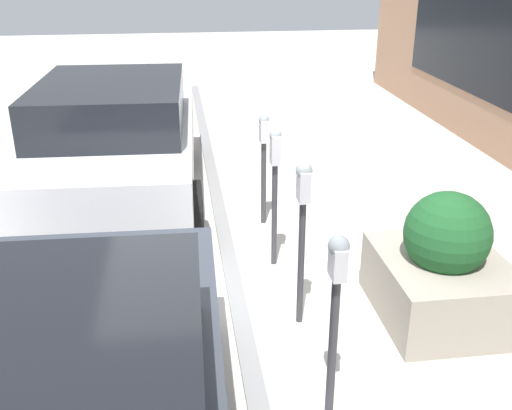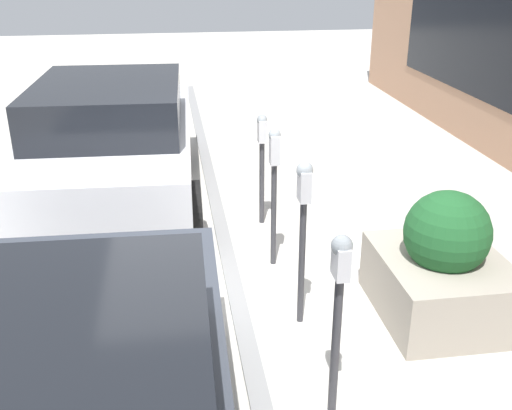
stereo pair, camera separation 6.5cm
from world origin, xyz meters
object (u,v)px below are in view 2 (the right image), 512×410
at_px(parking_meter_second, 303,211).
at_px(parking_meter_fourth, 262,152).
at_px(parking_meter_middle, 274,174).
at_px(parked_car_middle, 113,139).
at_px(planter_box, 442,268).
at_px(parking_meter_nearest, 339,292).

height_order(parking_meter_second, parking_meter_fourth, parking_meter_second).
relative_size(parking_meter_middle, parked_car_middle, 0.32).
bearing_deg(parked_car_middle, parking_meter_middle, -137.27).
bearing_deg(planter_box, parking_meter_second, 86.97).
height_order(parking_meter_nearest, planter_box, parking_meter_nearest).
relative_size(parking_meter_nearest, planter_box, 1.11).
bearing_deg(parking_meter_fourth, parking_meter_second, -179.76).
height_order(parking_meter_nearest, parking_meter_second, parking_meter_second).
bearing_deg(parked_car_middle, parking_meter_nearest, -155.26).
relative_size(parking_meter_second, parked_car_middle, 0.32).
height_order(parking_meter_second, parked_car_middle, parked_car_middle).
distance_m(parking_meter_second, parked_car_middle, 3.58).
bearing_deg(planter_box, parking_meter_fourth, 30.04).
relative_size(parking_meter_nearest, parking_meter_second, 0.93).
bearing_deg(parking_meter_second, parked_car_middle, 29.79).
height_order(planter_box, parked_car_middle, parked_car_middle).
bearing_deg(parking_meter_middle, parking_meter_nearest, -179.01).
height_order(parking_meter_second, parking_meter_middle, parking_meter_second).
xyz_separation_m(parking_meter_middle, planter_box, (-1.15, -1.31, -0.54)).
bearing_deg(parking_meter_fourth, parking_meter_nearest, 179.93).
bearing_deg(parking_meter_nearest, parking_meter_fourth, -0.07).
xyz_separation_m(parking_meter_nearest, parking_meter_middle, (2.22, 0.04, 0.03)).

